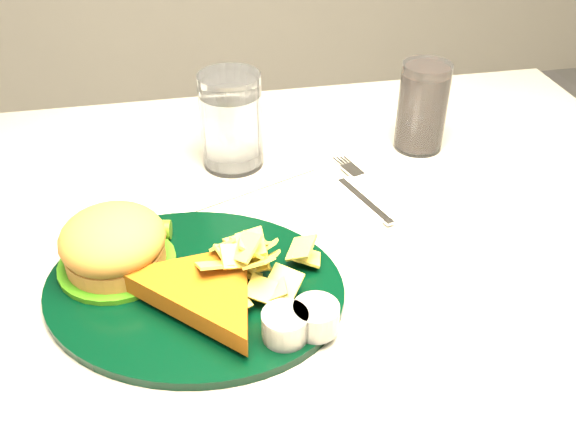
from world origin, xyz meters
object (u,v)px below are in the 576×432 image
cola_glass (422,107)px  table (267,414)px  water_glass (231,121)px  dinner_plate (192,265)px  fork_napkin (363,197)px

cola_glass → table: bearing=-149.8°
table → water_glass: size_ratio=8.73×
dinner_plate → fork_napkin: 0.27m
table → cola_glass: (0.27, 0.16, 0.44)m
cola_glass → dinner_plate: bearing=-143.8°
water_glass → fork_napkin: size_ratio=0.89×
table → water_glass: water_glass is taller
cola_glass → fork_napkin: 0.19m
water_glass → cola_glass: (0.28, -0.01, -0.00)m
table → cola_glass: bearing=30.2°
water_glass → fork_napkin: bearing=-39.9°
fork_napkin → table: bearing=174.4°
table → dinner_plate: (-0.09, -0.11, 0.41)m
table → fork_napkin: fork_napkin is taller
table → water_glass: bearing=95.0°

